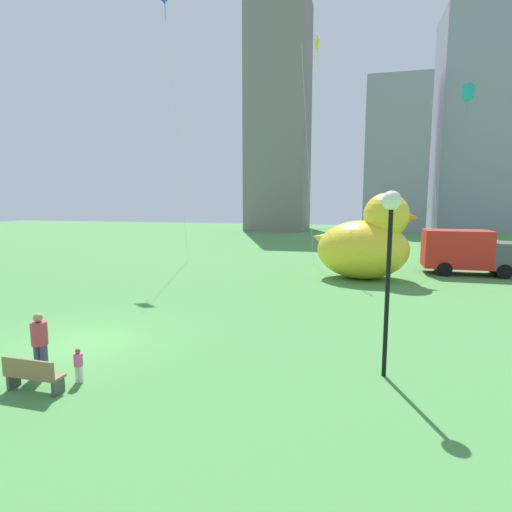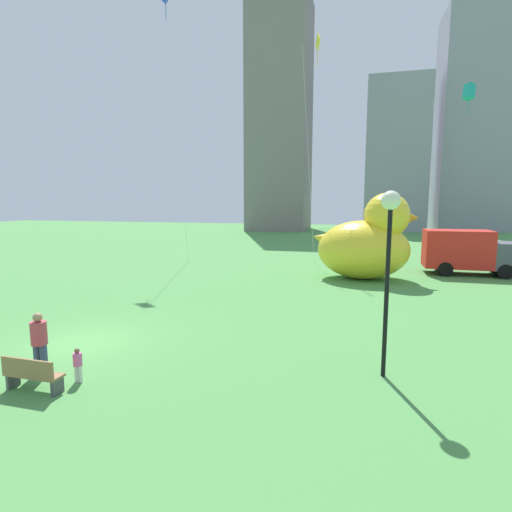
{
  "view_description": "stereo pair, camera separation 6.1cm",
  "coord_description": "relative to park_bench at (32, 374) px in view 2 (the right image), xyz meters",
  "views": [
    {
      "loc": [
        8.8,
        -11.11,
        4.73
      ],
      "look_at": [
        4.61,
        5.41,
        2.39
      ],
      "focal_mm": 28.28,
      "sensor_mm": 36.0,
      "label": 1
    },
    {
      "loc": [
        8.86,
        -11.09,
        4.73
      ],
      "look_at": [
        4.61,
        5.41,
        2.39
      ],
      "focal_mm": 28.28,
      "sensor_mm": 36.0,
      "label": 2
    }
  ],
  "objects": [
    {
      "name": "city_skyline",
      "position": [
        11.35,
        60.89,
        15.83
      ],
      "size": [
        40.17,
        16.61,
        35.86
      ],
      "color": "gray",
      "rests_on": "ground"
    },
    {
      "name": "lamppost",
      "position": [
        8.52,
        3.14,
        3.41
      ],
      "size": [
        0.5,
        0.5,
        4.99
      ],
      "color": "black",
      "rests_on": "ground"
    },
    {
      "name": "person_adult",
      "position": [
        -0.58,
        0.93,
        0.48
      ],
      "size": [
        0.42,
        0.42,
        1.73
      ],
      "color": "#38476B",
      "rests_on": "ground"
    },
    {
      "name": "kite_teal",
      "position": [
        15.33,
        26.64,
        12.25
      ],
      "size": [
        2.73,
        4.01,
        13.45
      ],
      "color": "silver",
      "rests_on": "ground"
    },
    {
      "name": "giant_inflatable_duck",
      "position": [
        8.23,
        17.3,
        1.74
      ],
      "size": [
        6.27,
        4.02,
        5.2
      ],
      "color": "yellow",
      "rests_on": "ground"
    },
    {
      "name": "person_child",
      "position": [
        0.75,
        0.75,
        0.04
      ],
      "size": [
        0.23,
        0.23,
        0.93
      ],
      "color": "silver",
      "rests_on": "ground"
    },
    {
      "name": "park_bench",
      "position": [
        0.0,
        0.0,
        0.0
      ],
      "size": [
        1.53,
        0.48,
        0.9
      ],
      "color": "olive",
      "rests_on": "ground"
    },
    {
      "name": "box_truck",
      "position": [
        14.52,
        20.39,
        0.97
      ],
      "size": [
        5.54,
        2.44,
        2.85
      ],
      "color": "red",
      "rests_on": "ground"
    },
    {
      "name": "kite_blue",
      "position": [
        -6.22,
        20.78,
        17.61
      ],
      "size": [
        1.73,
        1.65,
        20.04
      ],
      "color": "silver",
      "rests_on": "ground"
    },
    {
      "name": "kite_yellow",
      "position": [
        4.29,
        23.61,
        14.82
      ],
      "size": [
        1.39,
        1.75,
        16.88
      ],
      "color": "silver",
      "rests_on": "ground"
    },
    {
      "name": "ground_plane",
      "position": [
        -1.09,
        3.28,
        -0.47
      ],
      "size": [
        140.0,
        140.0,
        0.0
      ],
      "primitive_type": "plane",
      "color": "#4D9047"
    }
  ]
}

